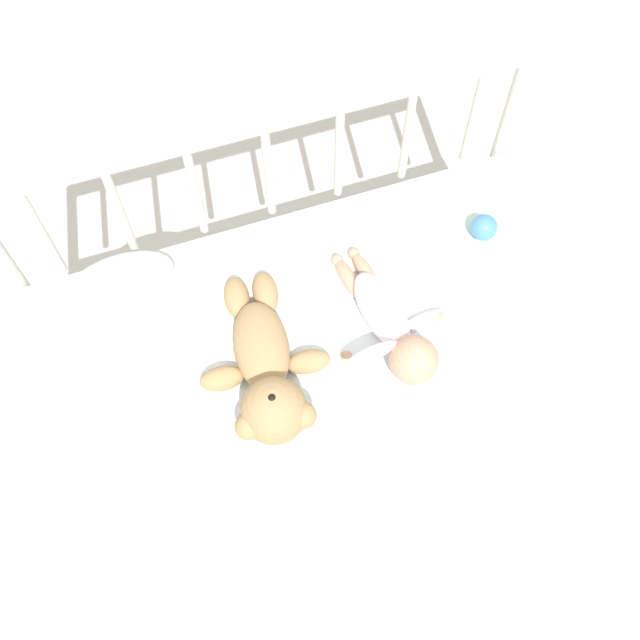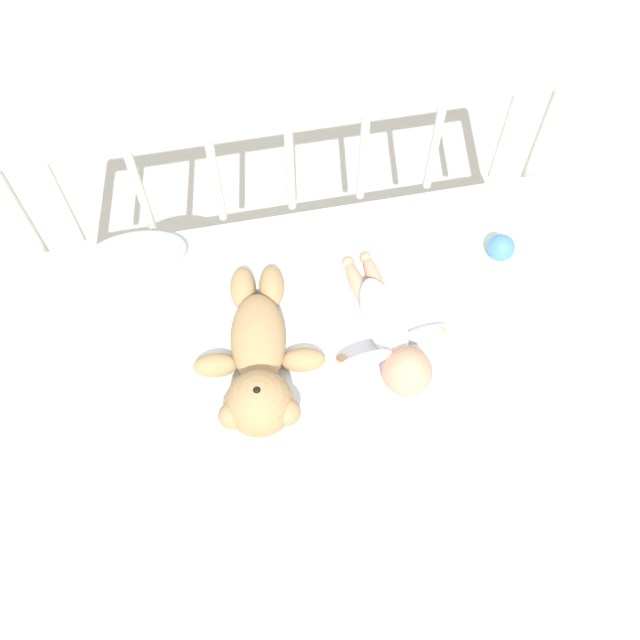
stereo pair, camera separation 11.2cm
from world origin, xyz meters
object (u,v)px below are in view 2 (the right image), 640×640
object	(u,v)px
toy_ball	(501,248)
teddy_bear	(259,364)
baby	(391,335)
small_pillow	(136,254)

from	to	relation	value
toy_ball	teddy_bear	bearing A→B (deg)	-161.65
teddy_bear	baby	world-z (taller)	teddy_bear
small_pillow	toy_ball	bearing A→B (deg)	-9.95
small_pillow	toy_ball	distance (m)	0.90
baby	toy_ball	xyz separation A→B (m)	(0.33, 0.19, -0.01)
teddy_bear	small_pillow	xyz separation A→B (m)	(-0.25, 0.37, -0.03)
small_pillow	toy_ball	world-z (taller)	toy_ball
teddy_bear	toy_ball	xyz separation A→B (m)	(0.64, 0.21, -0.02)
baby	small_pillow	world-z (taller)	baby
small_pillow	toy_ball	xyz separation A→B (m)	(0.89, -0.16, 0.00)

